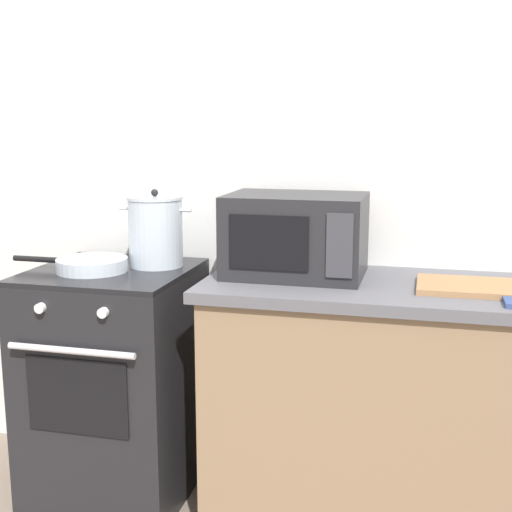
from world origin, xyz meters
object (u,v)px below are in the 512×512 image
frying_pan (91,265)px  microwave (296,235)px  stock_pot (156,231)px  cutting_board (471,287)px  stove (115,382)px

frying_pan → microwave: 0.79m
stock_pot → cutting_board: size_ratio=0.84×
microwave → cutting_board: microwave is taller
stock_pot → microwave: stock_pot is taller
frying_pan → cutting_board: bearing=2.0°
stove → cutting_board: (1.33, 0.00, 0.47)m
stove → cutting_board: bearing=0.0°
stove → stock_pot: size_ratio=3.03×
stove → frying_pan: bearing=-140.0°
frying_pan → cutting_board: size_ratio=1.30×
stock_pot → stove: bearing=-144.3°
stove → stock_pot: stock_pot is taller
stove → cutting_board: size_ratio=2.56×
stove → stock_pot: bearing=35.7°
microwave → frying_pan: bearing=-170.6°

